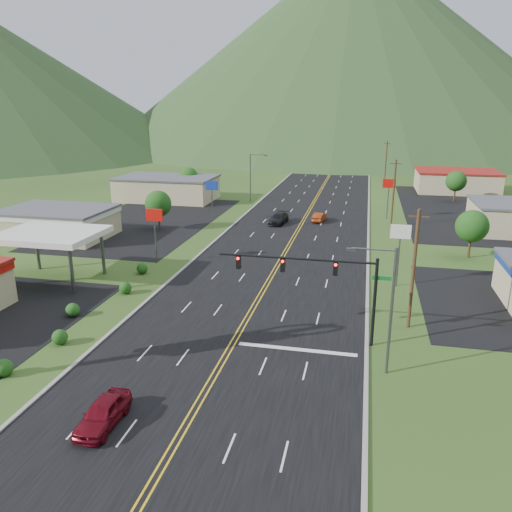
% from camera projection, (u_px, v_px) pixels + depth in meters
% --- Properties ---
extents(ground, '(500.00, 500.00, 0.00)m').
position_uv_depth(ground, '(177.00, 441.00, 27.50)').
color(ground, '#2C4117').
rests_on(ground, ground).
extents(road, '(20.00, 460.00, 0.04)m').
position_uv_depth(road, '(177.00, 441.00, 27.50)').
color(road, black).
rests_on(road, ground).
extents(curb_west, '(0.30, 460.00, 0.14)m').
position_uv_depth(curb_west, '(16.00, 417.00, 29.58)').
color(curb_west, gray).
rests_on(curb_west, ground).
extents(curb_east, '(0.30, 460.00, 0.14)m').
position_uv_depth(curb_east, '(365.00, 468.00, 25.42)').
color(curb_east, gray).
rests_on(curb_east, ground).
extents(traffic_signal, '(13.10, 0.43, 7.00)m').
position_uv_depth(traffic_signal, '(322.00, 276.00, 37.68)').
color(traffic_signal, black).
rests_on(traffic_signal, ground).
extents(streetlight_east, '(3.28, 0.25, 9.00)m').
position_uv_depth(streetlight_east, '(387.00, 303.00, 33.03)').
color(streetlight_east, '#59595E').
rests_on(streetlight_east, ground).
extents(streetlight_west, '(3.28, 0.25, 9.00)m').
position_uv_depth(streetlight_west, '(252.00, 174.00, 93.77)').
color(streetlight_west, '#59595E').
rests_on(streetlight_west, ground).
extents(gas_canopy, '(10.00, 8.00, 5.30)m').
position_uv_depth(gas_canopy, '(50.00, 236.00, 51.14)').
color(gas_canopy, white).
rests_on(gas_canopy, ground).
extents(building_west_mid, '(14.40, 10.40, 4.10)m').
position_uv_depth(building_west_mid, '(58.00, 221.00, 68.90)').
color(building_west_mid, '#C2B387').
rests_on(building_west_mid, ground).
extents(building_west_far, '(18.40, 11.40, 4.50)m').
position_uv_depth(building_west_far, '(167.00, 188.00, 96.10)').
color(building_west_far, '#C2B387').
rests_on(building_west_far, ground).
extents(building_east_far, '(16.40, 12.40, 4.50)m').
position_uv_depth(building_east_far, '(456.00, 181.00, 105.17)').
color(building_east_far, '#C2B387').
rests_on(building_east_far, ground).
extents(pole_sign_west_a, '(2.00, 0.18, 6.40)m').
position_uv_depth(pole_sign_west_a, '(155.00, 221.00, 56.92)').
color(pole_sign_west_a, '#59595E').
rests_on(pole_sign_west_a, ground).
extents(pole_sign_west_b, '(2.00, 0.18, 6.40)m').
position_uv_depth(pole_sign_west_b, '(212.00, 190.00, 77.47)').
color(pole_sign_west_b, '#59595E').
rests_on(pole_sign_west_b, ground).
extents(pole_sign_east_a, '(2.00, 0.18, 6.40)m').
position_uv_depth(pole_sign_east_a, '(400.00, 238.00, 49.51)').
color(pole_sign_east_a, '#59595E').
rests_on(pole_sign_east_a, ground).
extents(pole_sign_east_b, '(2.00, 0.18, 6.40)m').
position_uv_depth(pole_sign_east_b, '(389.00, 188.00, 79.41)').
color(pole_sign_east_b, '#59595E').
rests_on(pole_sign_east_b, ground).
extents(tree_west_a, '(3.84, 3.84, 5.82)m').
position_uv_depth(tree_west_a, '(158.00, 204.00, 72.50)').
color(tree_west_a, '#382314').
rests_on(tree_west_a, ground).
extents(tree_west_b, '(3.84, 3.84, 5.82)m').
position_uv_depth(tree_west_b, '(189.00, 177.00, 98.75)').
color(tree_west_b, '#382314').
rests_on(tree_west_b, ground).
extents(tree_east_a, '(3.84, 3.84, 5.82)m').
position_uv_depth(tree_east_a, '(472.00, 226.00, 59.22)').
color(tree_east_a, '#382314').
rests_on(tree_east_a, ground).
extents(tree_east_b, '(3.84, 3.84, 5.82)m').
position_uv_depth(tree_east_b, '(456.00, 181.00, 93.89)').
color(tree_east_b, '#382314').
rests_on(tree_east_b, ground).
extents(utility_pole_a, '(1.60, 0.28, 10.00)m').
position_uv_depth(utility_pole_a, '(414.00, 269.00, 40.05)').
color(utility_pole_a, '#382314').
rests_on(utility_pole_a, ground).
extents(utility_pole_b, '(1.60, 0.28, 10.00)m').
position_uv_depth(utility_pole_b, '(394.00, 192.00, 74.61)').
color(utility_pole_b, '#382314').
rests_on(utility_pole_b, ground).
extents(utility_pole_c, '(1.60, 0.28, 10.00)m').
position_uv_depth(utility_pole_c, '(386.00, 163.00, 111.98)').
color(utility_pole_c, '#382314').
rests_on(utility_pole_c, ground).
extents(utility_pole_d, '(1.60, 0.28, 10.00)m').
position_uv_depth(utility_pole_d, '(382.00, 148.00, 149.34)').
color(utility_pole_d, '#382314').
rests_on(utility_pole_d, ground).
extents(mountain_n, '(220.00, 220.00, 85.00)m').
position_uv_depth(mountain_n, '(353.00, 46.00, 220.60)').
color(mountain_n, '#1F3618').
rests_on(mountain_n, ground).
extents(car_red_near, '(1.85, 4.56, 1.55)m').
position_uv_depth(car_red_near, '(103.00, 414.00, 28.60)').
color(car_red_near, maroon).
rests_on(car_red_near, ground).
extents(car_dark_mid, '(2.77, 5.57, 1.56)m').
position_uv_depth(car_dark_mid, '(279.00, 219.00, 77.11)').
color(car_dark_mid, black).
rests_on(car_dark_mid, ground).
extents(car_red_far, '(2.18, 4.45, 1.40)m').
position_uv_depth(car_red_far, '(320.00, 217.00, 78.65)').
color(car_red_far, '#943010').
rests_on(car_red_far, ground).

